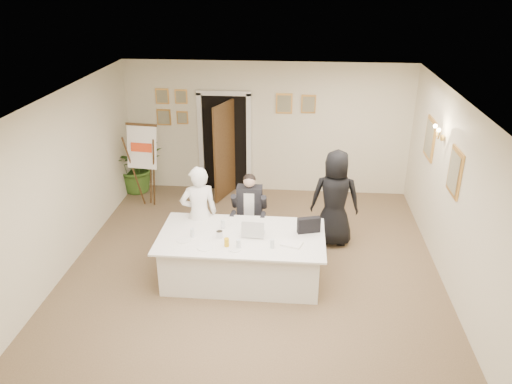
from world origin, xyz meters
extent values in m
plane|color=brown|center=(0.00, 0.00, 0.00)|extent=(7.00, 7.00, 0.00)
cube|color=white|center=(0.00, 0.00, 2.80)|extent=(6.00, 7.00, 0.02)
cube|color=white|center=(0.00, 3.50, 1.40)|extent=(6.00, 0.10, 2.80)
cube|color=white|center=(0.00, -3.50, 1.40)|extent=(6.00, 0.10, 2.80)
cube|color=white|center=(-3.00, 0.00, 1.40)|extent=(0.10, 7.00, 2.80)
cube|color=white|center=(3.00, 0.00, 1.40)|extent=(0.10, 7.00, 2.80)
cube|color=black|center=(-0.90, 3.47, 1.05)|extent=(0.92, 0.06, 2.10)
cube|color=white|center=(-1.42, 3.44, 1.05)|extent=(0.10, 0.06, 2.20)
cube|color=white|center=(-0.38, 3.44, 1.05)|extent=(0.10, 0.06, 2.20)
cube|color=#351F10|center=(-0.85, 3.05, 1.03)|extent=(0.33, 0.81, 2.02)
cube|color=white|center=(-0.14, -0.03, 0.38)|extent=(2.35, 1.18, 0.75)
cube|color=white|center=(-0.14, -0.03, 0.76)|extent=(2.53, 1.36, 0.03)
cube|color=white|center=(-2.36, 2.37, 1.30)|extent=(0.62, 0.25, 0.84)
imported|color=white|center=(-0.90, 0.52, 0.83)|extent=(0.70, 0.58, 1.66)
imported|color=black|center=(1.33, 1.25, 0.86)|extent=(0.88, 0.60, 1.72)
imported|color=#385F1F|center=(-2.80, 3.20, 0.60)|extent=(1.38, 1.31, 1.21)
cube|color=black|center=(0.87, 0.16, 0.90)|extent=(0.37, 0.19, 0.25)
cube|color=white|center=(0.62, -0.24, 0.79)|extent=(0.35, 0.29, 0.03)
cylinder|color=white|center=(-0.99, -0.25, 0.78)|extent=(0.27, 0.27, 0.01)
cylinder|color=white|center=(-0.63, -0.44, 0.78)|extent=(0.28, 0.28, 0.01)
cylinder|color=white|center=(-0.19, -0.45, 0.78)|extent=(0.21, 0.21, 0.01)
cylinder|color=silver|center=(-0.88, -0.13, 0.84)|extent=(0.06, 0.06, 0.14)
cylinder|color=silver|center=(-0.14, -0.41, 0.84)|extent=(0.09, 0.09, 0.14)
cylinder|color=silver|center=(0.34, -0.36, 0.84)|extent=(0.07, 0.07, 0.14)
cylinder|color=silver|center=(-0.46, 0.18, 0.84)|extent=(0.07, 0.07, 0.14)
cylinder|color=gold|center=(-0.32, -0.37, 0.84)|extent=(0.08, 0.08, 0.13)
cylinder|color=silver|center=(-0.47, -0.13, 0.83)|extent=(0.12, 0.12, 0.11)
camera|label=1|loc=(0.66, -6.64, 4.48)|focal=35.00mm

